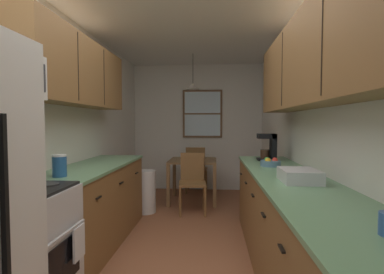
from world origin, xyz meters
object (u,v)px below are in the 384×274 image
(stove_range, at_px, (17,255))
(trash_bin, at_px, (146,192))
(fruit_bowl, at_px, (270,163))
(dish_rack, at_px, (299,176))
(dining_chair_far, at_px, (196,167))
(storage_canister, at_px, (60,166))
(dining_table, at_px, (193,167))
(dining_chair_near, at_px, (192,179))
(coffee_maker, at_px, (269,146))

(stove_range, height_order, trash_bin, stove_range)
(trash_bin, bearing_deg, fruit_bowl, -35.11)
(dish_rack, bearing_deg, fruit_bowl, 94.16)
(dining_chair_far, xyz_separation_m, storage_canister, (-0.99, -3.21, 0.50))
(dining_table, relative_size, storage_canister, 4.22)
(dining_chair_near, distance_m, coffee_maker, 1.38)
(trash_bin, bearing_deg, storage_canister, -98.90)
(dining_chair_far, bearing_deg, coffee_maker, -62.22)
(dining_chair_near, relative_size, storage_canister, 4.69)
(dining_table, relative_size, dish_rack, 2.38)
(coffee_maker, distance_m, fruit_bowl, 0.52)
(dining_table, xyz_separation_m, dining_chair_near, (0.03, -0.60, -0.10))
(dining_chair_near, distance_m, trash_bin, 0.74)
(trash_bin, bearing_deg, stove_range, -96.74)
(dining_chair_near, bearing_deg, dish_rack, -64.44)
(dining_table, distance_m, fruit_bowl, 2.11)
(dining_chair_near, height_order, storage_canister, storage_canister)
(dining_table, relative_size, coffee_maker, 2.44)
(coffee_maker, bearing_deg, dining_table, 127.84)
(dining_table, distance_m, dish_rack, 2.90)
(dining_chair_near, distance_m, dish_rack, 2.35)
(dining_table, bearing_deg, stove_range, -106.95)
(dining_chair_near, xyz_separation_m, dish_rack, (1.00, -2.08, 0.45))
(dining_table, distance_m, dining_chair_far, 0.61)
(dining_chair_near, xyz_separation_m, trash_bin, (-0.71, -0.08, -0.18))
(dining_chair_far, distance_m, storage_canister, 3.40)
(trash_bin, distance_m, storage_canister, 2.05)
(fruit_bowl, bearing_deg, storage_canister, -158.57)
(trash_bin, xyz_separation_m, storage_canister, (-0.30, -1.92, 0.68))
(dining_chair_far, distance_m, dish_rack, 3.47)
(dining_table, height_order, dining_chair_near, dining_chair_near)
(stove_range, xyz_separation_m, dining_table, (0.97, 3.18, 0.13))
(coffee_maker, bearing_deg, fruit_bowl, -98.94)
(dining_chair_far, bearing_deg, dish_rack, -72.92)
(dining_chair_far, height_order, storage_canister, storage_canister)
(trash_bin, bearing_deg, dining_table, 45.57)
(trash_bin, height_order, coffee_maker, coffee_maker)
(stove_range, height_order, dining_chair_far, stove_range)
(dining_chair_near, xyz_separation_m, dining_chair_far, (-0.02, 1.21, 0.00))
(dish_rack, bearing_deg, dining_table, 110.96)
(stove_range, bearing_deg, storage_canister, 90.56)
(storage_canister, height_order, fruit_bowl, storage_canister)
(dining_table, bearing_deg, fruit_bowl, -62.29)
(dining_table, xyz_separation_m, coffee_maker, (1.05, -1.35, 0.47))
(storage_canister, bearing_deg, trash_bin, 81.10)
(dining_table, height_order, dining_chair_far, dining_chair_far)
(coffee_maker, relative_size, fruit_bowl, 1.55)
(coffee_maker, bearing_deg, trash_bin, 159.06)
(dining_chair_near, height_order, fruit_bowl, fruit_bowl)
(dining_chair_near, height_order, trash_bin, dining_chair_near)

